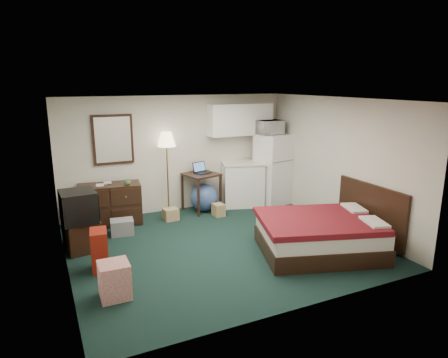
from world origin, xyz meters
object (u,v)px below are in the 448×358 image
kitchen_counter (243,184)px  fridge (273,169)px  tv_stand (82,235)px  suitcase (100,250)px  dresser (110,204)px  bed (319,235)px  desk (201,192)px  floor_lamp (168,173)px

kitchen_counter → fridge: fridge is taller
tv_stand → suitcase: size_ratio=0.89×
dresser → bed: bearing=-36.9°
desk → suitcase: 3.19m
floor_lamp → kitchen_counter: floor_lamp is taller
desk → bed: desk is taller
fridge → bed: size_ratio=0.86×
dresser → tv_stand: 1.27m
suitcase → kitchen_counter: bearing=37.0°
floor_lamp → bed: bearing=-61.5°
desk → kitchen_counter: kitchen_counter is taller
desk → tv_stand: size_ratio=1.48×
bed → fridge: bearing=91.8°
kitchen_counter → bed: bearing=-74.0°
fridge → suitcase: bearing=-167.2°
fridge → suitcase: (-4.17, -1.82, -0.49)m
bed → tv_stand: bed is taller
fridge → bed: 2.87m
floor_lamp → bed: size_ratio=0.94×
desk → fridge: 1.76m
fridge → suitcase: size_ratio=2.56×
desk → bed: bearing=-86.8°
fridge → dresser: bearing=166.9°
floor_lamp → kitchen_counter: (1.73, -0.14, -0.39)m
desk → tv_stand: 2.86m
floor_lamp → fridge: floor_lamp is taller
kitchen_counter → fridge: bearing=4.0°
tv_stand → suitcase: suitcase is taller
dresser → kitchen_counter: bearing=8.2°
floor_lamp → bed: (1.64, -3.03, -0.58)m
suitcase → fridge: bearing=30.9°
bed → floor_lamp: bearing=136.2°
floor_lamp → tv_stand: floor_lamp is taller
floor_lamp → desk: 0.86m
desk → fridge: fridge is taller
floor_lamp → fridge: 2.44m
suitcase → tv_stand: bearing=107.6°
kitchen_counter → bed: (-0.09, -2.89, -0.19)m
dresser → bed: 4.08m
fridge → bed: fridge is taller
bed → dresser: bearing=153.0°
dresser → kitchen_counter: kitchen_counter is taller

